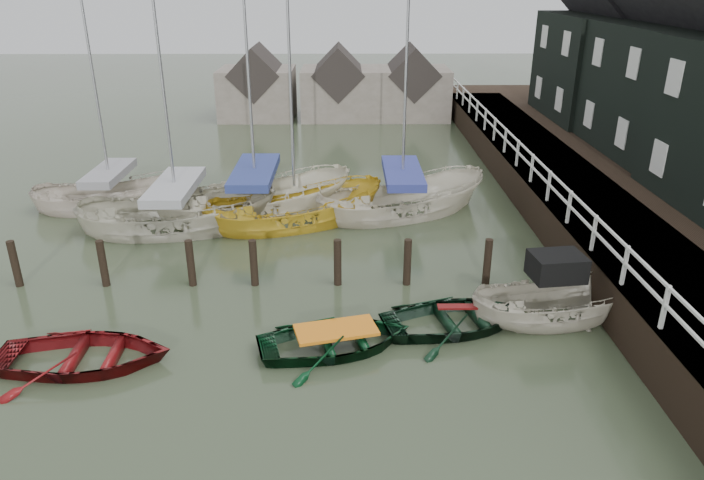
{
  "coord_description": "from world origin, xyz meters",
  "views": [
    {
      "loc": [
        1.46,
        -13.24,
        8.31
      ],
      "look_at": [
        1.61,
        3.0,
        1.4
      ],
      "focal_mm": 32.0,
      "sensor_mm": 36.0,
      "label": 1
    }
  ],
  "objects_px": {
    "rowboat_dkgreen": "(456,327)",
    "sailboat_c": "(296,223)",
    "rowboat_red": "(86,365)",
    "sailboat_a": "(179,228)",
    "motorboat": "(552,317)",
    "sailboat_d": "(402,211)",
    "sailboat_e": "(114,206)",
    "rowboat_green": "(336,348)",
    "sailboat_b": "(257,214)"
  },
  "relations": [
    {
      "from": "rowboat_red",
      "to": "motorboat",
      "type": "height_order",
      "value": "motorboat"
    },
    {
      "from": "sailboat_b",
      "to": "sailboat_c",
      "type": "relative_size",
      "value": 1.14
    },
    {
      "from": "sailboat_a",
      "to": "rowboat_red",
      "type": "bearing_deg",
      "value": 171.57
    },
    {
      "from": "rowboat_red",
      "to": "sailboat_a",
      "type": "distance_m",
      "value": 8.34
    },
    {
      "from": "rowboat_red",
      "to": "sailboat_d",
      "type": "xyz_separation_m",
      "value": [
        8.11,
        9.88,
        0.06
      ]
    },
    {
      "from": "rowboat_red",
      "to": "rowboat_green",
      "type": "distance_m",
      "value": 5.81
    },
    {
      "from": "rowboat_green",
      "to": "sailboat_d",
      "type": "distance_m",
      "value": 9.54
    },
    {
      "from": "sailboat_a",
      "to": "sailboat_e",
      "type": "distance_m",
      "value": 3.87
    },
    {
      "from": "sailboat_a",
      "to": "motorboat",
      "type": "bearing_deg",
      "value": -127.27
    },
    {
      "from": "rowboat_red",
      "to": "motorboat",
      "type": "xyz_separation_m",
      "value": [
        11.38,
        1.91,
        0.09
      ]
    },
    {
      "from": "motorboat",
      "to": "sailboat_b",
      "type": "height_order",
      "value": "sailboat_b"
    },
    {
      "from": "rowboat_green",
      "to": "sailboat_e",
      "type": "xyz_separation_m",
      "value": [
        -8.74,
        10.02,
        0.06
      ]
    },
    {
      "from": "sailboat_d",
      "to": "motorboat",
      "type": "bearing_deg",
      "value": -179.12
    },
    {
      "from": "rowboat_red",
      "to": "sailboat_b",
      "type": "relative_size",
      "value": 0.31
    },
    {
      "from": "sailboat_b",
      "to": "sailboat_e",
      "type": "distance_m",
      "value": 5.74
    },
    {
      "from": "rowboat_dkgreen",
      "to": "sailboat_c",
      "type": "xyz_separation_m",
      "value": [
        -4.63,
        7.31,
        0.01
      ]
    },
    {
      "from": "sailboat_a",
      "to": "sailboat_c",
      "type": "xyz_separation_m",
      "value": [
        4.06,
        0.56,
        -0.05
      ]
    },
    {
      "from": "sailboat_c",
      "to": "rowboat_green",
      "type": "bearing_deg",
      "value": 171.19
    },
    {
      "from": "rowboat_green",
      "to": "motorboat",
      "type": "bearing_deg",
      "value": -91.51
    },
    {
      "from": "rowboat_red",
      "to": "sailboat_b",
      "type": "bearing_deg",
      "value": -17.77
    },
    {
      "from": "sailboat_b",
      "to": "sailboat_d",
      "type": "distance_m",
      "value": 5.41
    },
    {
      "from": "rowboat_red",
      "to": "motorboat",
      "type": "relative_size",
      "value": 0.85
    },
    {
      "from": "rowboat_dkgreen",
      "to": "motorboat",
      "type": "relative_size",
      "value": 0.83
    },
    {
      "from": "sailboat_d",
      "to": "sailboat_b",
      "type": "bearing_deg",
      "value": 70.36
    },
    {
      "from": "rowboat_dkgreen",
      "to": "sailboat_e",
      "type": "relative_size",
      "value": 0.42
    },
    {
      "from": "sailboat_b",
      "to": "rowboat_red",
      "type": "bearing_deg",
      "value": 145.41
    },
    {
      "from": "rowboat_green",
      "to": "sailboat_c",
      "type": "relative_size",
      "value": 0.33
    },
    {
      "from": "sailboat_c",
      "to": "sailboat_d",
      "type": "relative_size",
      "value": 0.88
    },
    {
      "from": "motorboat",
      "to": "sailboat_d",
      "type": "distance_m",
      "value": 8.62
    },
    {
      "from": "rowboat_green",
      "to": "sailboat_c",
      "type": "distance_m",
      "value": 8.42
    },
    {
      "from": "motorboat",
      "to": "sailboat_a",
      "type": "distance_m",
      "value": 12.95
    },
    {
      "from": "sailboat_d",
      "to": "sailboat_e",
      "type": "height_order",
      "value": "sailboat_d"
    },
    {
      "from": "rowboat_dkgreen",
      "to": "sailboat_a",
      "type": "relative_size",
      "value": 0.35
    },
    {
      "from": "rowboat_green",
      "to": "sailboat_a",
      "type": "relative_size",
      "value": 0.34
    },
    {
      "from": "rowboat_red",
      "to": "sailboat_d",
      "type": "height_order",
      "value": "sailboat_d"
    },
    {
      "from": "rowboat_red",
      "to": "sailboat_b",
      "type": "distance_m",
      "value": 10.09
    },
    {
      "from": "rowboat_green",
      "to": "motorboat",
      "type": "height_order",
      "value": "motorboat"
    },
    {
      "from": "rowboat_dkgreen",
      "to": "sailboat_c",
      "type": "distance_m",
      "value": 8.65
    },
    {
      "from": "sailboat_b",
      "to": "rowboat_green",
      "type": "bearing_deg",
      "value": 179.65
    },
    {
      "from": "sailboat_d",
      "to": "rowboat_red",
      "type": "bearing_deg",
      "value": 119.23
    },
    {
      "from": "rowboat_red",
      "to": "sailboat_a",
      "type": "bearing_deg",
      "value": -3.16
    },
    {
      "from": "motorboat",
      "to": "sailboat_e",
      "type": "bearing_deg",
      "value": 51.43
    },
    {
      "from": "rowboat_green",
      "to": "sailboat_a",
      "type": "height_order",
      "value": "sailboat_a"
    },
    {
      "from": "sailboat_c",
      "to": "sailboat_b",
      "type": "bearing_deg",
      "value": 41.72
    },
    {
      "from": "sailboat_b",
      "to": "sailboat_a",
      "type": "bearing_deg",
      "value": 99.21
    },
    {
      "from": "sailboat_a",
      "to": "sailboat_b",
      "type": "relative_size",
      "value": 0.87
    },
    {
      "from": "rowboat_dkgreen",
      "to": "sailboat_d",
      "type": "height_order",
      "value": "sailboat_d"
    },
    {
      "from": "motorboat",
      "to": "sailboat_d",
      "type": "xyz_separation_m",
      "value": [
        -3.27,
        7.97,
        -0.03
      ]
    },
    {
      "from": "motorboat",
      "to": "sailboat_c",
      "type": "bearing_deg",
      "value": 38.55
    },
    {
      "from": "rowboat_red",
      "to": "sailboat_e",
      "type": "relative_size",
      "value": 0.43
    }
  ]
}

